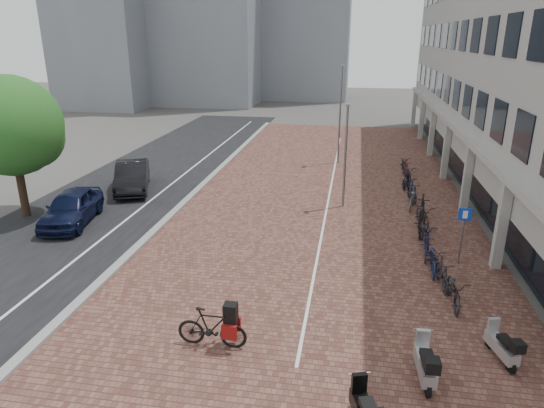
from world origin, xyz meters
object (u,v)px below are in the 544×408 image
Objects in this scene: car_navy at (71,207)px; parking_sign at (463,228)px; car_dark at (132,176)px; hero_bike at (212,327)px; scooter_front at (425,362)px; scooter_back at (502,344)px.

parking_sign reaches higher than car_navy.
car_dark reaches higher than hero_bike.
car_dark is 17.54m from parking_sign.
car_dark is 15.61m from hero_bike.
hero_bike is 10.11m from parking_sign.
car_dark is 2.11× the size of parking_sign.
parking_sign is at bearing -43.58° from car_dark.
parking_sign is (2.10, 6.93, 0.94)m from scooter_front.
scooter_front is 7.30m from parking_sign.
scooter_back is (16.74, -7.21, -0.27)m from car_navy.
car_navy is 1.99× the size of parking_sign.
hero_bike is at bearing -78.36° from car_dark.
parking_sign reaches higher than hero_bike.
scooter_front reaches higher than scooter_back.
hero_bike is 1.36× the size of scooter_back.
scooter_back is (2.10, 1.16, -0.06)m from scooter_front.
car_navy is 3.10× the size of scooter_back.
scooter_front is at bearing -40.35° from car_navy.
hero_bike is (9.02, -7.90, -0.15)m from car_navy.
scooter_back is (7.73, 0.69, -0.12)m from hero_bike.
scooter_front is 0.72× the size of parking_sign.
scooter_front is (14.64, -8.37, -0.20)m from car_navy.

